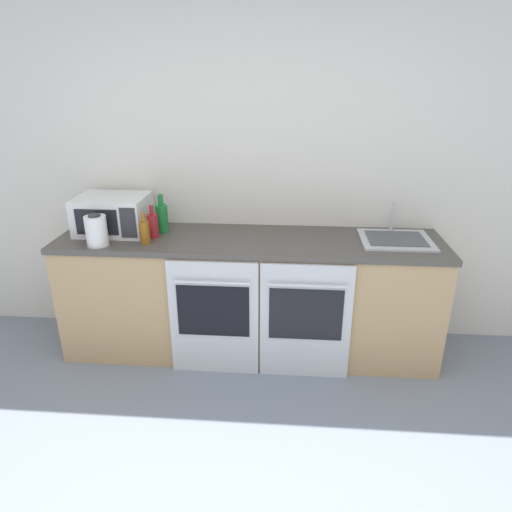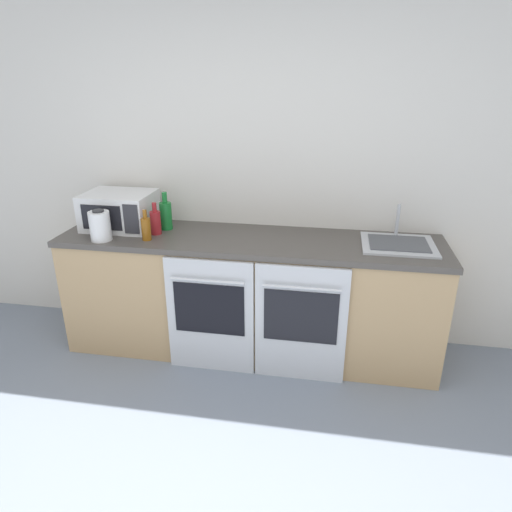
# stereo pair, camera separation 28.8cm
# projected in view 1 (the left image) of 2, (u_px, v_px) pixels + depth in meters

# --- Properties ---
(wall_back) EXTENTS (10.00, 0.06, 2.60)m
(wall_back) POSITION_uv_depth(u_px,v_px,m) (253.00, 170.00, 3.35)
(wall_back) COLOR silver
(wall_back) RESTS_ON ground_plane
(counter_back) EXTENTS (2.70, 0.64, 0.89)m
(counter_back) POSITION_uv_depth(u_px,v_px,m) (250.00, 295.00, 3.36)
(counter_back) COLOR tan
(counter_back) RESTS_ON ground_plane
(oven_left) EXTENTS (0.60, 0.06, 0.84)m
(oven_left) POSITION_uv_depth(u_px,v_px,m) (214.00, 318.00, 3.08)
(oven_left) COLOR silver
(oven_left) RESTS_ON ground_plane
(oven_right) EXTENTS (0.60, 0.06, 0.84)m
(oven_right) POSITION_uv_depth(u_px,v_px,m) (305.00, 321.00, 3.03)
(oven_right) COLOR silver
(oven_right) RESTS_ON ground_plane
(microwave) EXTENTS (0.49, 0.39, 0.26)m
(microwave) POSITION_uv_depth(u_px,v_px,m) (113.00, 214.00, 3.28)
(microwave) COLOR silver
(microwave) RESTS_ON counter_back
(bottle_red) EXTENTS (0.08, 0.08, 0.23)m
(bottle_red) POSITION_uv_depth(u_px,v_px,m) (153.00, 225.00, 3.18)
(bottle_red) COLOR maroon
(bottle_red) RESTS_ON counter_back
(bottle_green) EXTENTS (0.09, 0.09, 0.28)m
(bottle_green) POSITION_uv_depth(u_px,v_px,m) (162.00, 217.00, 3.28)
(bottle_green) COLOR #19722D
(bottle_green) RESTS_ON counter_back
(bottle_amber) EXTENTS (0.06, 0.06, 0.22)m
(bottle_amber) POSITION_uv_depth(u_px,v_px,m) (145.00, 232.00, 3.06)
(bottle_amber) COLOR #8C5114
(bottle_amber) RESTS_ON counter_back
(kettle) EXTENTS (0.14, 0.14, 0.21)m
(kettle) POSITION_uv_depth(u_px,v_px,m) (96.00, 231.00, 3.02)
(kettle) COLOR white
(kettle) RESTS_ON counter_back
(sink) EXTENTS (0.48, 0.42, 0.24)m
(sink) POSITION_uv_depth(u_px,v_px,m) (396.00, 239.00, 3.14)
(sink) COLOR #B7BABF
(sink) RESTS_ON counter_back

